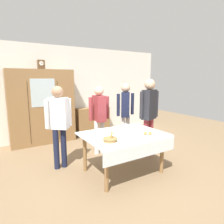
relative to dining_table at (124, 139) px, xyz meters
name	(u,v)px	position (x,y,z in m)	size (l,w,h in m)	color
ground_plane	(117,167)	(0.00, 0.23, -0.65)	(12.00, 12.00, 0.00)	#846B4C
back_wall	(70,92)	(0.00, 2.88, 0.70)	(6.40, 0.10, 2.70)	silver
dining_table	(124,139)	(0.00, 0.00, 0.00)	(1.48, 1.12, 0.76)	olive
wall_cabinet	(42,107)	(-0.90, 2.59, 0.35)	(1.69, 0.46, 2.01)	olive
mantel_clock	(41,65)	(-0.86, 2.59, 1.48)	(0.18, 0.11, 0.24)	brown
bookshelf_low	(93,121)	(0.63, 2.64, -0.22)	(1.07, 0.35, 0.86)	olive
book_stack	(93,107)	(0.63, 2.64, 0.24)	(0.14, 0.21, 0.07)	#2D5184
tea_cup_near_left	(98,135)	(-0.48, 0.14, 0.13)	(0.13, 0.13, 0.06)	white
tea_cup_front_edge	(126,126)	(0.34, 0.42, 0.13)	(0.13, 0.13, 0.06)	white
tea_cup_center	(138,125)	(0.58, 0.30, 0.13)	(0.13, 0.13, 0.06)	white
tea_cup_near_right	(103,132)	(-0.29, 0.27, 0.13)	(0.13, 0.13, 0.06)	white
bread_basket	(110,139)	(-0.44, -0.23, 0.14)	(0.24, 0.24, 0.16)	#9E7542
pastry_plate	(148,134)	(0.34, -0.26, 0.12)	(0.28, 0.28, 0.05)	white
spoon_back_edge	(129,139)	(-0.09, -0.27, 0.11)	(0.12, 0.02, 0.01)	silver
spoon_front_edge	(141,137)	(0.13, -0.33, 0.11)	(0.12, 0.02, 0.01)	silver
person_near_right_end	(99,113)	(0.06, 1.10, 0.32)	(0.52, 0.37, 1.60)	silver
person_by_cabinet	(125,109)	(0.84, 1.14, 0.35)	(0.52, 0.41, 1.65)	silver
person_beside_shelf	(59,119)	(-0.97, 0.83, 0.34)	(0.52, 0.38, 1.63)	#191E38
person_behind_table_right	(149,110)	(0.94, 0.38, 0.43)	(0.52, 0.31, 1.76)	#933338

